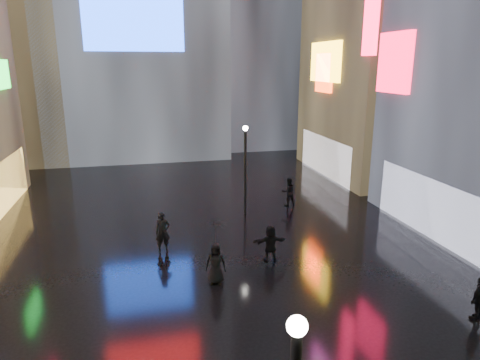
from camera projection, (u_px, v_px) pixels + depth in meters
name	position (u px, v px, depth m)	size (l,w,h in m)	color
ground	(205.00, 233.00, 22.26)	(140.00, 140.00, 0.00)	black
tower_flank_left	(1.00, 9.00, 36.44)	(10.00, 10.00, 26.00)	black
lamp_far	(245.00, 165.00, 24.36)	(0.30, 0.30, 5.20)	black
pedestrian_3	(479.00, 299.00, 14.56)	(0.94, 0.39, 1.60)	black
pedestrian_4	(216.00, 263.00, 17.01)	(0.83, 0.54, 1.70)	black
pedestrian_5	(270.00, 243.00, 18.97)	(1.53, 0.49, 1.65)	black
pedestrian_6	(163.00, 232.00, 19.87)	(0.70, 0.46, 1.91)	black
pedestrian_7	(288.00, 192.00, 26.37)	(0.86, 0.67, 1.78)	black
umbrella_2	(215.00, 232.00, 16.66)	(1.04, 1.07, 0.96)	black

